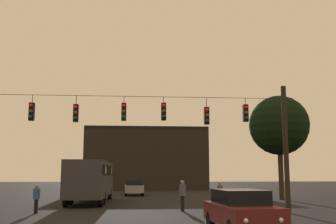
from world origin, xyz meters
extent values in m
plane|color=black|center=(0.00, 24.50, 0.00)|extent=(168.00, 168.00, 0.00)
cylinder|color=black|center=(8.16, 13.63, 3.50)|extent=(0.28, 0.28, 7.00)
cylinder|color=black|center=(0.00, 13.63, 6.29)|extent=(16.32, 0.02, 0.02)
cylinder|color=black|center=(-5.68, 13.63, 6.07)|extent=(0.03, 0.03, 0.43)
cube|color=black|center=(-5.68, 13.63, 5.38)|extent=(0.26, 0.32, 0.95)
sphere|color=red|center=(-5.68, 13.45, 5.68)|extent=(0.20, 0.20, 0.20)
sphere|color=#5B3D0C|center=(-5.68, 13.45, 5.38)|extent=(0.20, 0.20, 0.20)
sphere|color=#0C4219|center=(-5.68, 13.45, 5.08)|extent=(0.20, 0.20, 0.20)
cylinder|color=black|center=(-3.35, 13.63, 6.04)|extent=(0.03, 0.03, 0.48)
cube|color=black|center=(-3.35, 13.63, 5.33)|extent=(0.26, 0.32, 0.95)
sphere|color=red|center=(-3.35, 13.45, 5.63)|extent=(0.20, 0.20, 0.20)
sphere|color=#5B3D0C|center=(-3.35, 13.45, 5.33)|extent=(0.20, 0.20, 0.20)
sphere|color=#0C4219|center=(-3.35, 13.45, 5.03)|extent=(0.20, 0.20, 0.20)
cylinder|color=black|center=(-0.79, 13.63, 6.09)|extent=(0.03, 0.03, 0.38)
cube|color=black|center=(-0.79, 13.63, 5.43)|extent=(0.26, 0.32, 0.95)
sphere|color=red|center=(-0.79, 13.45, 5.73)|extent=(0.20, 0.20, 0.20)
sphere|color=#5B3D0C|center=(-0.79, 13.45, 5.43)|extent=(0.20, 0.20, 0.20)
sphere|color=#0C4219|center=(-0.79, 13.45, 5.13)|extent=(0.20, 0.20, 0.20)
cylinder|color=black|center=(1.38, 13.63, 6.11)|extent=(0.03, 0.03, 0.34)
cube|color=black|center=(1.38, 13.63, 5.47)|extent=(0.26, 0.32, 0.95)
sphere|color=red|center=(1.38, 13.45, 5.77)|extent=(0.20, 0.20, 0.20)
sphere|color=#5B3D0C|center=(1.38, 13.45, 5.47)|extent=(0.20, 0.20, 0.20)
sphere|color=#0C4219|center=(1.38, 13.45, 5.17)|extent=(0.20, 0.20, 0.20)
cylinder|color=black|center=(3.75, 13.63, 6.01)|extent=(0.03, 0.03, 0.54)
cube|color=black|center=(3.75, 13.63, 5.27)|extent=(0.26, 0.32, 0.95)
sphere|color=red|center=(3.75, 13.45, 5.57)|extent=(0.20, 0.20, 0.20)
sphere|color=#5B3D0C|center=(3.75, 13.45, 5.27)|extent=(0.20, 0.20, 0.20)
sphere|color=#0C4219|center=(3.75, 13.45, 4.97)|extent=(0.20, 0.20, 0.20)
cylinder|color=black|center=(5.95, 13.63, 6.10)|extent=(0.03, 0.03, 0.36)
cube|color=black|center=(5.95, 13.63, 5.44)|extent=(0.26, 0.32, 0.95)
sphere|color=red|center=(5.95, 13.45, 5.74)|extent=(0.20, 0.20, 0.20)
sphere|color=#5B3D0C|center=(5.95, 13.45, 5.44)|extent=(0.20, 0.20, 0.20)
sphere|color=#0C4219|center=(5.95, 13.45, 5.14)|extent=(0.20, 0.20, 0.20)
cube|color=#2D2D33|center=(-3.39, 22.94, 1.75)|extent=(2.62, 11.03, 2.50)
cube|color=black|center=(-3.39, 22.94, 2.36)|extent=(2.65, 10.37, 0.70)
cylinder|color=black|center=(-4.45, 26.92, 0.50)|extent=(0.29, 1.00, 1.00)
cylinder|color=black|center=(-2.23, 26.89, 0.50)|extent=(0.29, 1.00, 1.00)
cylinder|color=black|center=(-4.52, 20.76, 0.50)|extent=(0.29, 1.00, 1.00)
cylinder|color=black|center=(-2.30, 20.73, 0.50)|extent=(0.29, 1.00, 1.00)
cylinder|color=black|center=(-4.54, 18.78, 0.50)|extent=(0.29, 1.00, 1.00)
cylinder|color=black|center=(-2.32, 18.75, 0.50)|extent=(0.29, 1.00, 1.00)
cube|color=beige|center=(-3.35, 26.24, 2.36)|extent=(2.57, 0.83, 0.56)
cube|color=beige|center=(-3.42, 20.19, 2.36)|extent=(2.57, 0.83, 0.56)
cube|color=#511919|center=(3.72, 6.54, 0.66)|extent=(2.09, 4.41, 0.68)
cube|color=black|center=(3.71, 6.69, 1.26)|extent=(1.74, 2.42, 0.52)
cylinder|color=black|center=(4.41, 8.01, 0.32)|extent=(0.26, 0.65, 0.64)
cylinder|color=black|center=(2.84, 7.90, 0.32)|extent=(0.26, 0.65, 0.64)
sphere|color=white|center=(4.44, 4.49, 0.66)|extent=(0.18, 0.18, 0.18)
sphere|color=white|center=(3.29, 4.41, 0.66)|extent=(0.18, 0.18, 0.18)
cube|color=#99999E|center=(-0.21, 32.98, 0.66)|extent=(1.92, 4.35, 0.68)
cube|color=black|center=(-0.21, 32.83, 1.26)|extent=(1.65, 2.36, 0.52)
cylinder|color=black|center=(-1.04, 34.37, 0.32)|extent=(0.24, 0.65, 0.64)
cylinder|color=black|center=(0.54, 34.42, 0.32)|extent=(0.24, 0.65, 0.64)
cylinder|color=black|center=(-0.96, 31.54, 0.32)|extent=(0.24, 0.65, 0.64)
cylinder|color=black|center=(0.62, 31.58, 0.32)|extent=(0.24, 0.65, 0.64)
sphere|color=white|center=(-0.85, 35.06, 0.66)|extent=(0.18, 0.18, 0.18)
sphere|color=white|center=(0.31, 35.09, 0.66)|extent=(0.18, 0.18, 0.18)
cylinder|color=black|center=(2.57, 15.42, 0.43)|extent=(0.14, 0.14, 0.86)
cylinder|color=black|center=(2.62, 15.27, 0.43)|extent=(0.14, 0.14, 0.86)
cube|color=#4C4C56|center=(2.59, 15.34, 1.18)|extent=(0.35, 0.42, 0.64)
sphere|color=#8C6B51|center=(2.59, 15.34, 1.62)|extent=(0.23, 0.23, 0.23)
cylinder|color=black|center=(5.09, 16.75, 0.40)|extent=(0.14, 0.14, 0.80)
cylinder|color=black|center=(5.07, 16.91, 0.40)|extent=(0.14, 0.14, 0.80)
cube|color=#4C4C56|center=(5.08, 16.83, 1.10)|extent=(0.28, 0.39, 0.60)
sphere|color=#8C6B51|center=(5.08, 16.83, 1.51)|extent=(0.22, 0.22, 0.22)
cylinder|color=black|center=(-5.42, 14.67, 0.38)|extent=(0.14, 0.14, 0.75)
cylinder|color=black|center=(-5.45, 14.51, 0.38)|extent=(0.14, 0.14, 0.75)
cube|color=#2D4C7F|center=(-5.44, 14.59, 1.03)|extent=(0.30, 0.40, 0.56)
sphere|color=#8C6B51|center=(-5.44, 14.59, 1.42)|extent=(0.20, 0.20, 0.20)
cube|color=black|center=(1.42, 51.30, 4.03)|extent=(16.91, 9.28, 8.06)
cube|color=black|center=(1.42, 51.30, 8.31)|extent=(16.91, 9.28, 0.50)
cylinder|color=#2D2116|center=(11.96, 25.05, 2.21)|extent=(0.42, 0.42, 4.42)
sphere|color=black|center=(11.96, 25.05, 6.18)|extent=(5.02, 5.02, 5.02)
camera|label=1|loc=(-0.15, -8.37, 2.08)|focal=43.66mm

